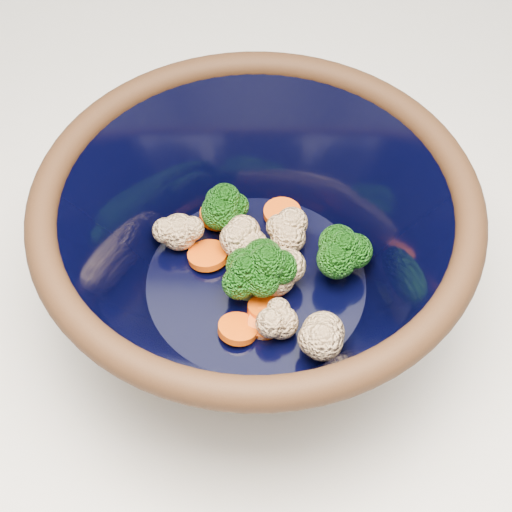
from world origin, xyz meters
TOP-DOWN VIEW (x-y plane):
  - counter at (0.00, 0.00)m, footprint 1.20×1.20m
  - mixing_bowl at (-0.10, -0.03)m, footprint 0.34×0.34m
  - vegetable_pile at (-0.09, -0.03)m, footprint 0.16×0.15m

SIDE VIEW (x-z plane):
  - counter at x=0.00m, z-range 0.00..0.90m
  - vegetable_pile at x=-0.09m, z-range 0.93..0.98m
  - mixing_bowl at x=-0.10m, z-range 0.91..1.04m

